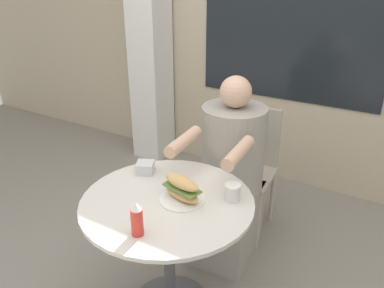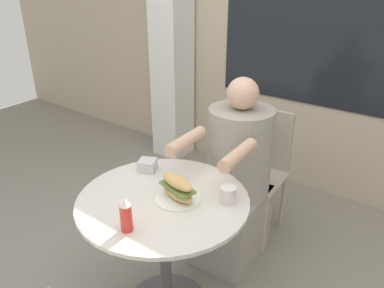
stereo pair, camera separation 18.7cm
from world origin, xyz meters
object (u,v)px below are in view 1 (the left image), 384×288
at_px(cafe_table, 168,231).
at_px(sandwich_on_plate, 182,190).
at_px(diner_chair, 250,158).
at_px(drink_cup, 233,192).
at_px(seated_diner, 229,183).
at_px(condiment_bottle, 137,219).

distance_m(cafe_table, sandwich_on_plate, 0.25).
distance_m(cafe_table, diner_chair, 0.97).
relative_size(cafe_table, drink_cup, 10.07).
relative_size(diner_chair, seated_diner, 0.74).
distance_m(cafe_table, drink_cup, 0.38).
bearing_deg(sandwich_on_plate, drink_cup, 31.57).
distance_m(diner_chair, drink_cup, 0.87).
height_order(diner_chair, drink_cup, diner_chair).
bearing_deg(diner_chair, seated_diner, 87.36).
bearing_deg(sandwich_on_plate, condiment_bottle, -93.96).
xyz_separation_m(sandwich_on_plate, drink_cup, (0.20, 0.12, -0.01)).
distance_m(seated_diner, condiment_bottle, 0.94).
bearing_deg(seated_diner, diner_chair, -92.64).
bearing_deg(seated_diner, condiment_bottle, 85.96).
xyz_separation_m(seated_diner, sandwich_on_plate, (0.02, -0.58, 0.26)).
relative_size(sandwich_on_plate, drink_cup, 2.64).
xyz_separation_m(sandwich_on_plate, condiment_bottle, (-0.02, -0.31, 0.02)).
bearing_deg(seated_diner, drink_cup, 112.11).
bearing_deg(diner_chair, sandwich_on_plate, 87.86).
height_order(drink_cup, condiment_bottle, condiment_bottle).
distance_m(sandwich_on_plate, condiment_bottle, 0.31).
xyz_separation_m(diner_chair, drink_cup, (0.24, -0.81, 0.23)).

